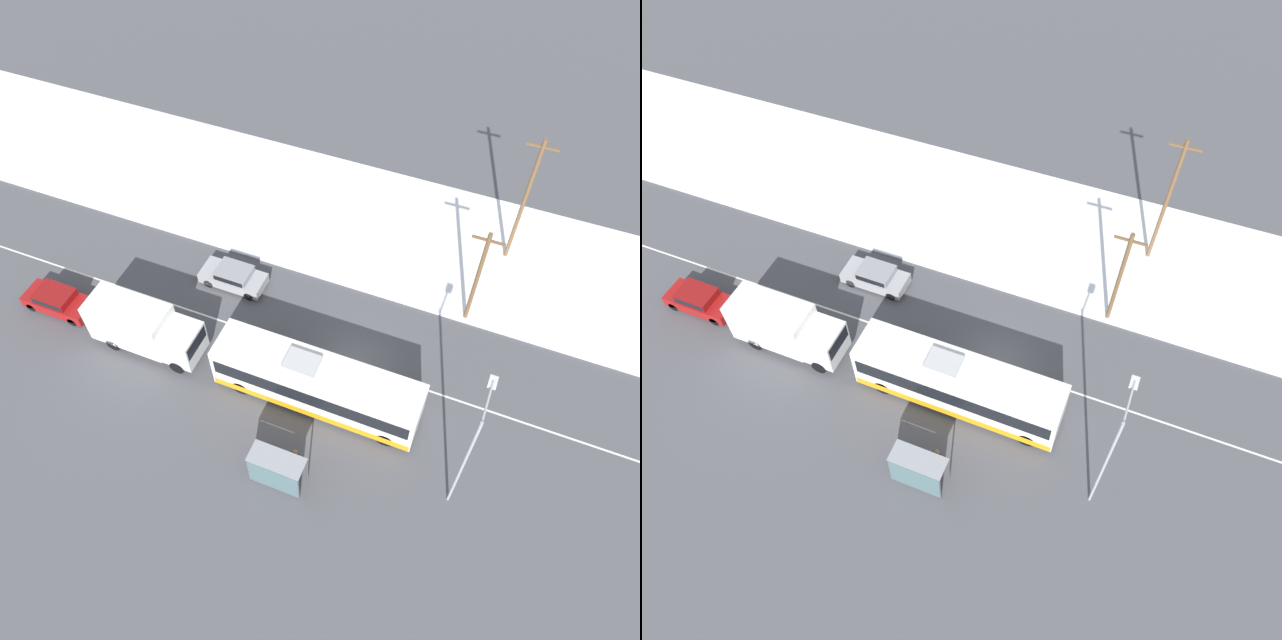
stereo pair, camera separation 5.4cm
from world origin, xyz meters
The scene contains 12 objects.
ground_plane centered at (0.00, 0.00, 0.00)m, with size 120.00×120.00×0.00m, color #4C4C51.
snow_lot centered at (0.00, 11.09, 0.06)m, with size 80.00×11.45×0.12m.
lane_marking_center centered at (0.00, 0.00, 0.00)m, with size 60.00×0.12×0.00m.
city_bus centered at (-1.14, -2.83, 1.64)m, with size 11.39×2.57×3.35m.
box_truck centered at (-11.69, -3.10, 1.75)m, with size 6.60×2.30×3.21m.
sedan_car centered at (-9.13, 2.95, 0.75)m, with size 4.11×1.80×1.36m.
parked_car_near_truck centered at (-18.19, -2.79, 0.79)m, with size 4.27×1.80×1.44m.
pedestrian_at_stop centered at (-0.65, -6.91, 1.11)m, with size 0.65×0.29×1.80m.
bus_shelter centered at (-1.19, -8.15, 1.67)m, with size 2.79×1.20×2.40m.
streetlamp centered at (7.09, -5.22, 5.12)m, with size 0.36×2.53×8.24m.
utility_pole_roadside centered at (5.10, 5.78, 3.80)m, with size 1.80×0.24×7.24m.
utility_pole_snowlot centered at (6.31, 11.71, 4.84)m, with size 1.80×0.24×9.29m.
Camera 1 is at (5.40, -18.62, 30.45)m, focal length 35.00 mm.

